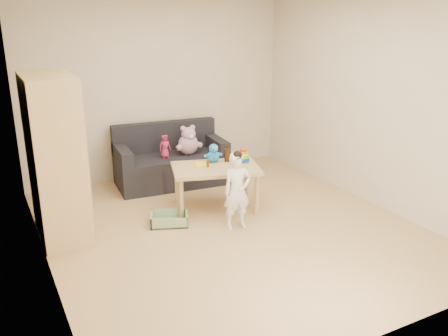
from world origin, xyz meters
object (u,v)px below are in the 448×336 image
play_table (216,188)px  toddler (237,192)px  wardrobe (55,158)px  sofa (171,170)px

play_table → toddler: 0.63m
wardrobe → sofa: wardrobe is taller
wardrobe → play_table: wardrobe is taller
sofa → toddler: size_ratio=1.76×
wardrobe → toddler: size_ratio=2.04×
play_table → wardrobe: bearing=175.1°
sofa → toddler: bearing=-81.3°
sofa → toddler: toddler is taller
wardrobe → sofa: size_ratio=1.15×
wardrobe → toddler: (1.82, -0.77, -0.45)m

